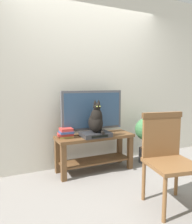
{
  "coord_description": "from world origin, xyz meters",
  "views": [
    {
      "loc": [
        -1.3,
        -2.28,
        1.29
      ],
      "look_at": [
        -0.0,
        0.53,
        0.89
      ],
      "focal_mm": 34.91,
      "sensor_mm": 36.0,
      "label": 1
    }
  ],
  "objects_px": {
    "tv_stand": "(95,146)",
    "tv": "(92,112)",
    "media_box": "(96,134)",
    "cat": "(96,120)",
    "potted_plant": "(146,135)",
    "book_stack": "(66,133)",
    "wooden_chair": "(167,152)"
  },
  "relations": [
    {
      "from": "wooden_chair",
      "to": "potted_plant",
      "type": "relative_size",
      "value": 1.33
    },
    {
      "from": "tv_stand",
      "to": "cat",
      "type": "height_order",
      "value": "cat"
    },
    {
      "from": "tv_stand",
      "to": "tv",
      "type": "height_order",
      "value": "tv"
    },
    {
      "from": "cat",
      "to": "book_stack",
      "type": "height_order",
      "value": "cat"
    },
    {
      "from": "tv_stand",
      "to": "media_box",
      "type": "bearing_deg",
      "value": -105.47
    },
    {
      "from": "wooden_chair",
      "to": "potted_plant",
      "type": "bearing_deg",
      "value": 62.48
    },
    {
      "from": "tv_stand",
      "to": "wooden_chair",
      "type": "bearing_deg",
      "value": -73.59
    },
    {
      "from": "cat",
      "to": "book_stack",
      "type": "distance_m",
      "value": 0.46
    },
    {
      "from": "wooden_chair",
      "to": "potted_plant",
      "type": "height_order",
      "value": "wooden_chair"
    },
    {
      "from": "cat",
      "to": "potted_plant",
      "type": "relative_size",
      "value": 0.64
    },
    {
      "from": "tv",
      "to": "media_box",
      "type": "height_order",
      "value": "tv"
    },
    {
      "from": "media_box",
      "to": "cat",
      "type": "xyz_separation_m",
      "value": [
        0.0,
        -0.01,
        0.21
      ]
    },
    {
      "from": "cat",
      "to": "wooden_chair",
      "type": "bearing_deg",
      "value": -70.93
    },
    {
      "from": "book_stack",
      "to": "potted_plant",
      "type": "bearing_deg",
      "value": -2.14
    },
    {
      "from": "cat",
      "to": "tv",
      "type": "bearing_deg",
      "value": 82.91
    },
    {
      "from": "tv_stand",
      "to": "cat",
      "type": "xyz_separation_m",
      "value": [
        -0.02,
        -0.1,
        0.41
      ]
    },
    {
      "from": "wooden_chair",
      "to": "potted_plant",
      "type": "xyz_separation_m",
      "value": [
        0.58,
        1.11,
        -0.1
      ]
    },
    {
      "from": "book_stack",
      "to": "potted_plant",
      "type": "xyz_separation_m",
      "value": [
        1.34,
        -0.05,
        -0.15
      ]
    },
    {
      "from": "media_box",
      "to": "book_stack",
      "type": "xyz_separation_m",
      "value": [
        -0.41,
        0.1,
        0.04
      ]
    },
    {
      "from": "tv_stand",
      "to": "tv",
      "type": "relative_size",
      "value": 1.2
    },
    {
      "from": "tv_stand",
      "to": "book_stack",
      "type": "relative_size",
      "value": 4.82
    },
    {
      "from": "tv",
      "to": "media_box",
      "type": "relative_size",
      "value": 2.31
    },
    {
      "from": "media_box",
      "to": "potted_plant",
      "type": "relative_size",
      "value": 0.56
    },
    {
      "from": "tv",
      "to": "wooden_chair",
      "type": "height_order",
      "value": "tv"
    },
    {
      "from": "book_stack",
      "to": "cat",
      "type": "bearing_deg",
      "value": -16.19
    },
    {
      "from": "potted_plant",
      "to": "book_stack",
      "type": "bearing_deg",
      "value": 177.86
    },
    {
      "from": "tv",
      "to": "cat",
      "type": "distance_m",
      "value": 0.21
    },
    {
      "from": "wooden_chair",
      "to": "tv_stand",
      "type": "bearing_deg",
      "value": 106.41
    },
    {
      "from": "tv",
      "to": "potted_plant",
      "type": "xyz_separation_m",
      "value": [
        0.91,
        -0.12,
        -0.42
      ]
    },
    {
      "from": "media_box",
      "to": "tv_stand",
      "type": "bearing_deg",
      "value": 74.53
    },
    {
      "from": "tv",
      "to": "cat",
      "type": "height_order",
      "value": "tv"
    },
    {
      "from": "tv",
      "to": "potted_plant",
      "type": "height_order",
      "value": "tv"
    }
  ]
}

